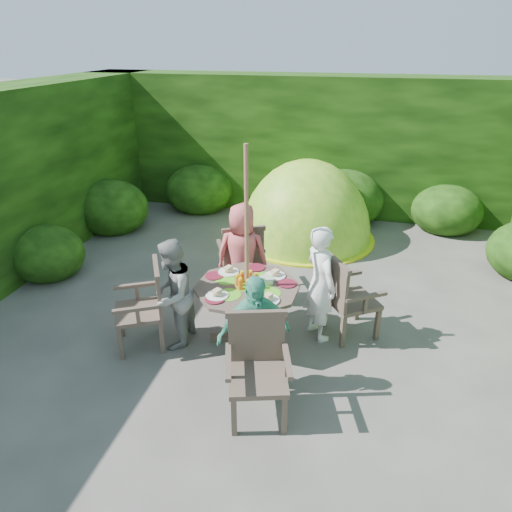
% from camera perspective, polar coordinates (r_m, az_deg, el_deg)
% --- Properties ---
extents(ground, '(60.00, 60.00, 0.00)m').
position_cam_1_polar(ground, '(5.77, 2.24, -6.79)').
color(ground, '#4B4943').
rests_on(ground, ground).
extents(hedge_enclosure, '(9.00, 9.00, 2.50)m').
position_cam_1_polar(hedge_enclosure, '(6.45, 4.85, 8.96)').
color(hedge_enclosure, black).
rests_on(hedge_enclosure, ground).
extents(patio_table, '(1.49, 1.49, 0.81)m').
position_cam_1_polar(patio_table, '(4.97, -1.05, -4.82)').
color(patio_table, '#3F3229').
rests_on(patio_table, ground).
extents(parasol_pole, '(0.06, 0.06, 2.20)m').
position_cam_1_polar(parasol_pole, '(4.72, -1.15, 0.70)').
color(parasol_pole, brown).
rests_on(parasol_pole, ground).
extents(garden_chair_right, '(0.72, 0.74, 0.94)m').
position_cam_1_polar(garden_chair_right, '(5.17, 11.20, -4.95)').
color(garden_chair_right, '#3F3229').
rests_on(garden_chair_right, ground).
extents(garden_chair_left, '(0.69, 0.72, 0.92)m').
position_cam_1_polar(garden_chair_left, '(5.07, -13.64, -6.00)').
color(garden_chair_left, '#3F3229').
rests_on(garden_chair_left, ground).
extents(garden_chair_back, '(0.72, 0.69, 0.94)m').
position_cam_1_polar(garden_chair_back, '(5.97, -1.79, -0.11)').
color(garden_chair_back, '#3F3229').
rests_on(garden_chair_back, ground).
extents(garden_chair_front, '(0.67, 0.62, 0.92)m').
position_cam_1_polar(garden_chair_front, '(4.11, 0.17, -13.55)').
color(garden_chair_front, '#3F3229').
rests_on(garden_chair_front, ground).
extents(child_right, '(0.55, 0.58, 1.34)m').
position_cam_1_polar(child_right, '(5.03, 8.03, -3.41)').
color(child_right, white).
rests_on(child_right, ground).
extents(child_left, '(0.48, 0.61, 1.23)m').
position_cam_1_polar(child_left, '(4.96, -10.38, -4.75)').
color(child_left, gray).
rests_on(child_left, ground).
extents(child_back, '(0.68, 0.48, 1.33)m').
position_cam_1_polar(child_back, '(5.63, -1.73, 0.07)').
color(child_back, '#CF5557').
rests_on(child_back, ground).
extents(child_front, '(0.76, 0.65, 1.22)m').
position_cam_1_polar(child_front, '(4.28, -0.26, -9.81)').
color(child_front, '#4DB594').
rests_on(child_front, ground).
extents(dome_tent, '(2.49, 2.49, 2.67)m').
position_cam_1_polar(dome_tent, '(7.86, 6.09, 2.30)').
color(dome_tent, '#64B522').
rests_on(dome_tent, ground).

